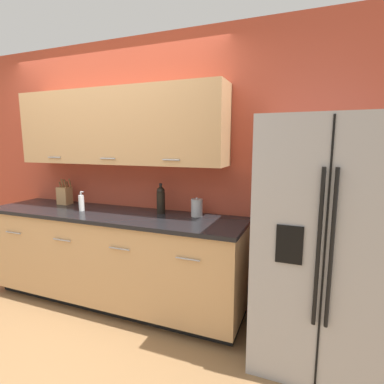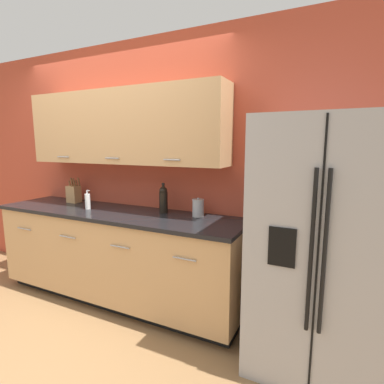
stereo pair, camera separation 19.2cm
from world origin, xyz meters
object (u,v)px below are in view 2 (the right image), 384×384
soap_dispenser (88,201)px  steel_canister (198,208)px  wine_bottle (163,199)px  knife_block (74,193)px  refrigerator (321,246)px

soap_dispenser → steel_canister: (1.13, 0.21, -0.00)m
wine_bottle → steel_canister: size_ratio=1.64×
knife_block → soap_dispenser: bearing=-25.8°
refrigerator → knife_block: size_ratio=6.22×
wine_bottle → soap_dispenser: wine_bottle is taller
refrigerator → knife_block: bearing=174.9°
refrigerator → soap_dispenser: 2.18m
refrigerator → wine_bottle: bearing=170.8°
refrigerator → wine_bottle: size_ratio=6.12×
refrigerator → steel_canister: refrigerator is taller
wine_bottle → soap_dispenser: size_ratio=1.47×
refrigerator → soap_dispenser: size_ratio=9.01×
refrigerator → steel_canister: (-1.04, 0.24, 0.13)m
knife_block → steel_canister: bearing=0.4°
knife_block → refrigerator: bearing=-5.1°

